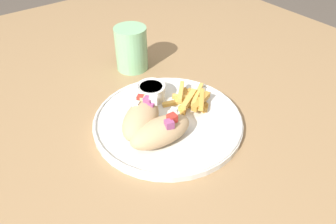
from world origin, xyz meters
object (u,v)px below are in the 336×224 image
object	(u,v)px
water_glass	(132,50)
pita_sandwich_far	(141,118)
fries_pile	(192,100)
sauce_ramekin	(151,91)
pita_sandwich_near	(161,131)
plate	(168,121)

from	to	relation	value
water_glass	pita_sandwich_far	bearing A→B (deg)	-118.19
fries_pile	sauce_ramekin	size ratio (longest dim) A/B	1.76
pita_sandwich_near	fries_pile	bearing A→B (deg)	25.90
plate	sauce_ramekin	xyz separation A→B (m)	(0.01, 0.08, 0.03)
plate	pita_sandwich_near	world-z (taller)	pita_sandwich_near
fries_pile	pita_sandwich_far	bearing A→B (deg)	-178.86
fries_pile	sauce_ramekin	xyz separation A→B (m)	(-0.06, 0.07, 0.01)
fries_pile	water_glass	world-z (taller)	water_glass
pita_sandwich_near	pita_sandwich_far	bearing A→B (deg)	104.34
pita_sandwich_near	fries_pile	world-z (taller)	pita_sandwich_near
fries_pile	sauce_ramekin	bearing A→B (deg)	130.88
plate	water_glass	size ratio (longest dim) A/B	2.77
plate	water_glass	world-z (taller)	water_glass
pita_sandwich_near	plate	bearing A→B (deg)	43.16
fries_pile	plate	bearing A→B (deg)	-171.17
fries_pile	sauce_ramekin	world-z (taller)	sauce_ramekin
pita_sandwich_near	pita_sandwich_far	distance (m)	0.05
pita_sandwich_far	water_glass	world-z (taller)	water_glass
pita_sandwich_near	water_glass	distance (m)	0.31
pita_sandwich_far	fries_pile	bearing A→B (deg)	-36.59
pita_sandwich_near	pita_sandwich_far	xyz separation A→B (m)	(-0.01, 0.05, 0.00)
fries_pile	pita_sandwich_near	bearing A→B (deg)	-156.28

